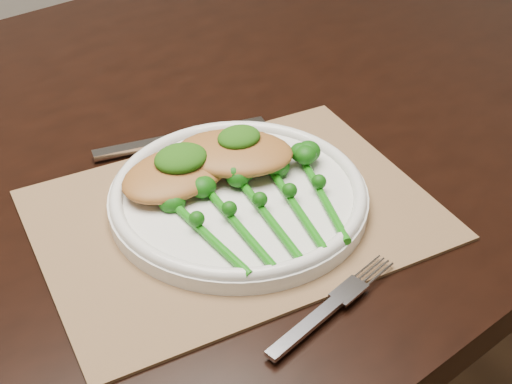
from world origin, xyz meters
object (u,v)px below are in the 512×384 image
dining_table (124,370)px  broccolini_bundle (269,218)px  placemat (235,215)px  dinner_plate (238,195)px  chicken_fillet_left (176,173)px

dining_table → broccolini_bundle: size_ratio=9.09×
dining_table → placemat: (0.09, -0.18, 0.37)m
placemat → broccolini_bundle: 0.05m
placemat → dinner_plate: (0.01, 0.01, 0.01)m
dinner_plate → broccolini_bundle: bearing=-90.1°
chicken_fillet_left → dinner_plate: bearing=-55.5°
placemat → chicken_fillet_left: 0.08m
chicken_fillet_left → broccolini_bundle: bearing=-75.3°
dining_table → placemat: bearing=-68.9°
placemat → broccolini_bundle: size_ratio=2.17×
dining_table → broccolini_bundle: bearing=-71.5°
placemat → dinner_plate: bearing=50.1°
placemat → chicken_fillet_left: size_ratio=3.19×
dinner_plate → placemat: bearing=-135.2°
broccolini_bundle → dining_table: bearing=121.1°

